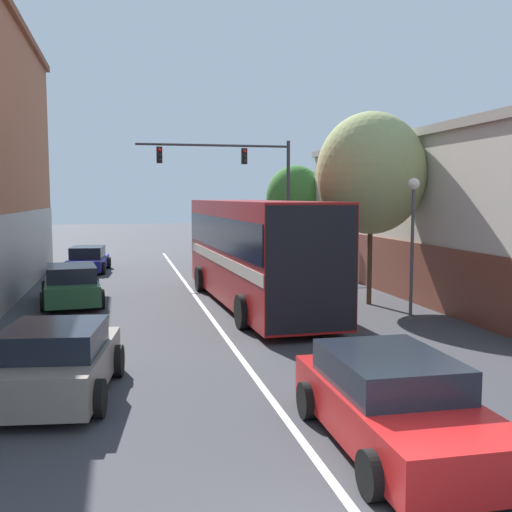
{
  "coord_description": "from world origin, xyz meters",
  "views": [
    {
      "loc": [
        -2.67,
        -5.26,
        3.8
      ],
      "look_at": [
        1.53,
        13.47,
        1.88
      ],
      "focal_mm": 42.0,
      "sensor_mm": 36.0,
      "label": 1
    }
  ],
  "objects_px": {
    "bus": "(254,247)",
    "hatchback_foreground": "(394,403)",
    "parked_car_left_near": "(57,362)",
    "parked_car_left_far": "(72,285)",
    "street_lamp": "(413,230)",
    "traffic_signal_gantry": "(245,177)",
    "parked_car_left_mid": "(88,260)",
    "street_tree_near": "(371,173)",
    "street_tree_far": "(296,198)"
  },
  "relations": [
    {
      "from": "street_lamp",
      "to": "parked_car_left_far",
      "type": "bearing_deg",
      "value": 153.8
    },
    {
      "from": "street_tree_near",
      "to": "traffic_signal_gantry",
      "type": "bearing_deg",
      "value": 102.19
    },
    {
      "from": "parked_car_left_far",
      "to": "street_tree_near",
      "type": "bearing_deg",
      "value": -108.77
    },
    {
      "from": "parked_car_left_far",
      "to": "street_tree_far",
      "type": "relative_size",
      "value": 0.83
    },
    {
      "from": "street_tree_far",
      "to": "parked_car_left_mid",
      "type": "bearing_deg",
      "value": -175.87
    },
    {
      "from": "parked_car_left_mid",
      "to": "traffic_signal_gantry",
      "type": "relative_size",
      "value": 0.53
    },
    {
      "from": "street_tree_far",
      "to": "street_lamp",
      "type": "bearing_deg",
      "value": -92.82
    },
    {
      "from": "parked_car_left_near",
      "to": "street_lamp",
      "type": "xyz_separation_m",
      "value": [
        9.92,
        5.17,
        2.09
      ]
    },
    {
      "from": "parked_car_left_far",
      "to": "street_tree_far",
      "type": "bearing_deg",
      "value": -53.87
    },
    {
      "from": "parked_car_left_mid",
      "to": "street_tree_far",
      "type": "bearing_deg",
      "value": -81.09
    },
    {
      "from": "bus",
      "to": "street_lamp",
      "type": "distance_m",
      "value": 5.48
    },
    {
      "from": "bus",
      "to": "hatchback_foreground",
      "type": "bearing_deg",
      "value": 175.2
    },
    {
      "from": "traffic_signal_gantry",
      "to": "street_tree_near",
      "type": "xyz_separation_m",
      "value": [
        2.29,
        -10.6,
        -0.22
      ]
    },
    {
      "from": "parked_car_left_near",
      "to": "street_lamp",
      "type": "distance_m",
      "value": 11.38
    },
    {
      "from": "hatchback_foreground",
      "to": "parked_car_left_mid",
      "type": "bearing_deg",
      "value": 14.63
    },
    {
      "from": "parked_car_left_mid",
      "to": "parked_car_left_far",
      "type": "bearing_deg",
      "value": -175.73
    },
    {
      "from": "bus",
      "to": "street_tree_near",
      "type": "relative_size",
      "value": 1.74
    },
    {
      "from": "parked_car_left_near",
      "to": "parked_car_left_far",
      "type": "relative_size",
      "value": 0.89
    },
    {
      "from": "hatchback_foreground",
      "to": "street_tree_far",
      "type": "distance_m",
      "value": 24.63
    },
    {
      "from": "bus",
      "to": "street_lamp",
      "type": "relative_size",
      "value": 2.68
    },
    {
      "from": "parked_car_left_mid",
      "to": "street_lamp",
      "type": "xyz_separation_m",
      "value": [
        10.38,
        -14.42,
        2.16
      ]
    },
    {
      "from": "hatchback_foreground",
      "to": "parked_car_left_mid",
      "type": "distance_m",
      "value": 23.72
    },
    {
      "from": "parked_car_left_far",
      "to": "traffic_signal_gantry",
      "type": "relative_size",
      "value": 0.58
    },
    {
      "from": "parked_car_left_far",
      "to": "street_tree_near",
      "type": "relative_size",
      "value": 0.68
    },
    {
      "from": "hatchback_foreground",
      "to": "parked_car_left_far",
      "type": "distance_m",
      "value": 14.91
    },
    {
      "from": "street_tree_near",
      "to": "parked_car_left_mid",
      "type": "bearing_deg",
      "value": 131.22
    },
    {
      "from": "street_tree_near",
      "to": "hatchback_foreground",
      "type": "bearing_deg",
      "value": -111.59
    },
    {
      "from": "bus",
      "to": "street_tree_near",
      "type": "bearing_deg",
      "value": -101.92
    },
    {
      "from": "parked_car_left_mid",
      "to": "street_tree_near",
      "type": "height_order",
      "value": "street_tree_near"
    },
    {
      "from": "parked_car_left_near",
      "to": "street_tree_near",
      "type": "bearing_deg",
      "value": -43.26
    },
    {
      "from": "parked_car_left_near",
      "to": "parked_car_left_far",
      "type": "height_order",
      "value": "parked_car_left_near"
    },
    {
      "from": "bus",
      "to": "parked_car_left_mid",
      "type": "bearing_deg",
      "value": 26.97
    },
    {
      "from": "bus",
      "to": "street_tree_far",
      "type": "xyz_separation_m",
      "value": [
        4.94,
        11.77,
        1.67
      ]
    },
    {
      "from": "street_tree_near",
      "to": "parked_car_left_far",
      "type": "bearing_deg",
      "value": 167.05
    },
    {
      "from": "parked_car_left_far",
      "to": "street_lamp",
      "type": "distance_m",
      "value": 11.84
    },
    {
      "from": "bus",
      "to": "traffic_signal_gantry",
      "type": "height_order",
      "value": "traffic_signal_gantry"
    },
    {
      "from": "traffic_signal_gantry",
      "to": "street_lamp",
      "type": "height_order",
      "value": "traffic_signal_gantry"
    },
    {
      "from": "bus",
      "to": "parked_car_left_far",
      "type": "height_order",
      "value": "bus"
    },
    {
      "from": "bus",
      "to": "parked_car_left_mid",
      "type": "relative_size",
      "value": 2.8
    },
    {
      "from": "parked_car_left_near",
      "to": "traffic_signal_gantry",
      "type": "distance_m",
      "value": 20.42
    },
    {
      "from": "bus",
      "to": "street_tree_near",
      "type": "distance_m",
      "value": 4.8
    },
    {
      "from": "traffic_signal_gantry",
      "to": "bus",
      "type": "bearing_deg",
      "value": -99.84
    },
    {
      "from": "street_lamp",
      "to": "street_tree_far",
      "type": "bearing_deg",
      "value": 87.18
    },
    {
      "from": "parked_car_left_near",
      "to": "parked_car_left_far",
      "type": "distance_m",
      "value": 10.33
    },
    {
      "from": "parked_car_left_near",
      "to": "street_tree_near",
      "type": "xyz_separation_m",
      "value": [
        9.74,
        7.95,
        3.91
      ]
    },
    {
      "from": "hatchback_foreground",
      "to": "street_tree_near",
      "type": "bearing_deg",
      "value": -20.83
    },
    {
      "from": "parked_car_left_far",
      "to": "traffic_signal_gantry",
      "type": "distance_m",
      "value": 12.2
    },
    {
      "from": "parked_car_left_near",
      "to": "street_lamp",
      "type": "bearing_deg",
      "value": -54.96
    },
    {
      "from": "bus",
      "to": "parked_car_left_near",
      "type": "height_order",
      "value": "bus"
    },
    {
      "from": "bus",
      "to": "parked_car_left_mid",
      "type": "xyz_separation_m",
      "value": [
        -6.18,
        10.97,
        -1.43
      ]
    }
  ]
}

